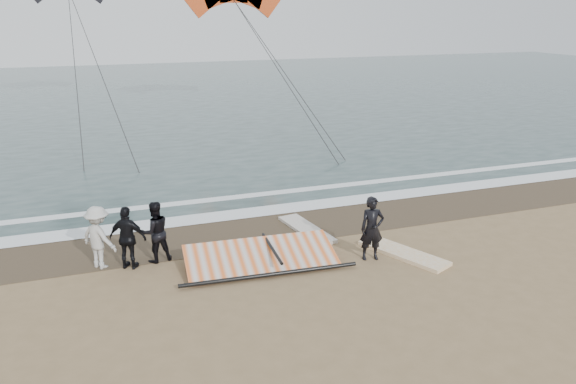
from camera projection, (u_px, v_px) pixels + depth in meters
name	position (u px, v px, depth m)	size (l,w,h in m)	color
ground	(347.00, 292.00, 13.27)	(120.00, 120.00, 0.00)	#8C704C
sea	(161.00, 96.00, 42.78)	(120.00, 54.00, 0.02)	#233838
wet_sand	(284.00, 225.00, 17.29)	(120.00, 2.80, 0.01)	#4C3D2B
foam_near	(270.00, 210.00, 18.54)	(120.00, 0.90, 0.01)	white
foam_far	(256.00, 195.00, 20.06)	(120.00, 0.45, 0.01)	white
man_main	(372.00, 229.00, 14.74)	(0.63, 0.41, 1.73)	black
board_white	(403.00, 253.00, 15.22)	(0.72, 2.58, 0.10)	white
board_cream	(306.00, 229.00, 16.86)	(0.65, 2.45, 0.10)	beige
trio_cluster	(125.00, 236.00, 14.37)	(2.44, 1.32, 1.67)	black
sail_rig	(257.00, 257.00, 14.65)	(4.52, 1.99, 0.51)	black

